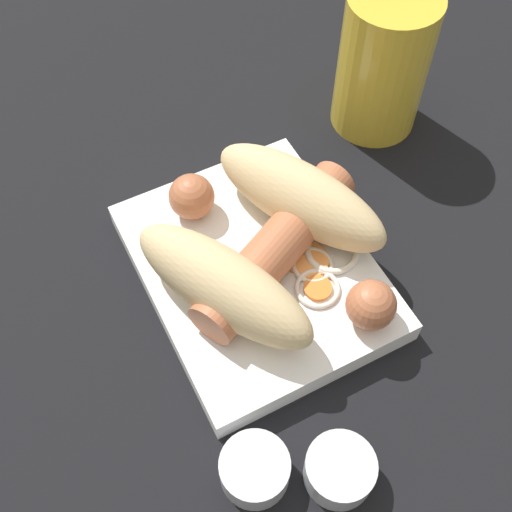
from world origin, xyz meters
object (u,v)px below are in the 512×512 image
at_px(bread_roll, 263,239).
at_px(condiment_cup_near, 255,470).
at_px(drink_glass, 383,63).
at_px(sausage, 276,248).
at_px(food_tray, 256,271).
at_px(condiment_cup_far, 339,471).

bearing_deg(bread_roll, condiment_cup_near, -29.54).
distance_m(condiment_cup_near, drink_glass, 0.35).
xyz_separation_m(bread_roll, sausage, (0.01, 0.01, -0.01)).
xyz_separation_m(condiment_cup_near, drink_glass, (-0.24, 0.24, 0.05)).
bearing_deg(sausage, food_tray, -109.53).
distance_m(food_tray, condiment_cup_far, 0.16).
bearing_deg(drink_glass, sausage, -55.72).
xyz_separation_m(bread_roll, drink_glass, (-0.10, 0.17, 0.01)).
bearing_deg(drink_glass, food_tray, -59.15).
bearing_deg(drink_glass, condiment_cup_far, -36.80).
bearing_deg(bread_roll, drink_glass, 121.52).
relative_size(bread_roll, sausage, 1.09).
distance_m(bread_roll, condiment_cup_far, 0.17).
height_order(condiment_cup_near, drink_glass, drink_glass).
xyz_separation_m(condiment_cup_far, drink_glass, (-0.26, 0.20, 0.05)).
relative_size(bread_roll, drink_glass, 1.55).
height_order(bread_roll, condiment_cup_far, bread_roll).
bearing_deg(condiment_cup_far, bread_roll, 170.04).
height_order(bread_roll, sausage, bread_roll).
bearing_deg(sausage, drink_glass, 124.28).
bearing_deg(food_tray, bread_roll, 99.75).
bearing_deg(bread_roll, food_tray, -80.25).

